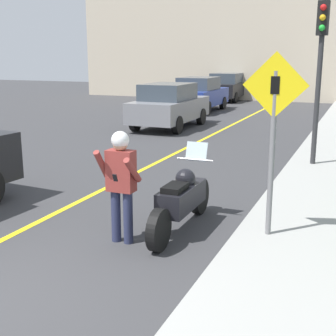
% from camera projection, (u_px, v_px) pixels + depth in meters
% --- Properties ---
extents(road_center_line, '(0.12, 36.00, 0.01)m').
position_uv_depth(road_center_line, '(134.00, 174.00, 10.90)').
color(road_center_line, yellow).
rests_on(road_center_line, ground).
extents(building_backdrop, '(28.00, 1.20, 7.44)m').
position_uv_depth(building_backdrop, '(294.00, 38.00, 27.74)').
color(building_backdrop, beige).
rests_on(building_backdrop, ground).
extents(motorcycle, '(0.62, 2.37, 1.29)m').
position_uv_depth(motorcycle, '(182.00, 199.00, 7.30)').
color(motorcycle, black).
rests_on(motorcycle, ground).
extents(person_biker, '(0.59, 0.46, 1.66)m').
position_uv_depth(person_biker, '(121.00, 176.00, 6.69)').
color(person_biker, '#282D4C').
rests_on(person_biker, ground).
extents(crossing_sign, '(0.91, 0.08, 2.61)m').
position_uv_depth(crossing_sign, '(273.00, 128.00, 6.51)').
color(crossing_sign, slate).
rests_on(crossing_sign, sidewalk_curb).
extents(traffic_light, '(0.26, 0.30, 3.77)m').
position_uv_depth(traffic_light, '(321.00, 53.00, 10.77)').
color(traffic_light, '#2D2D30').
rests_on(traffic_light, sidewalk_curb).
extents(parked_car_grey, '(1.88, 4.20, 1.68)m').
position_uv_depth(parked_car_grey, '(169.00, 105.00, 17.76)').
color(parked_car_grey, black).
rests_on(parked_car_grey, ground).
extents(parked_car_blue, '(1.88, 4.20, 1.68)m').
position_uv_depth(parked_car_blue, '(199.00, 94.00, 23.10)').
color(parked_car_blue, black).
rests_on(parked_car_blue, ground).
extents(parked_car_black, '(1.88, 4.20, 1.68)m').
position_uv_depth(parked_car_black, '(227.00, 87.00, 28.65)').
color(parked_car_black, black).
rests_on(parked_car_black, ground).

